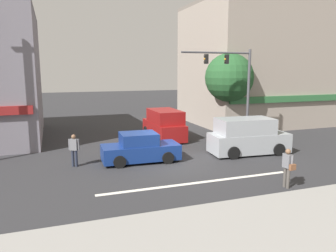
% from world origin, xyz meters
% --- Properties ---
extents(ground_plane, '(120.00, 120.00, 0.00)m').
position_xyz_m(ground_plane, '(0.00, 0.00, 0.00)').
color(ground_plane, '#2B2B2D').
extents(lane_marking_stripe, '(9.00, 0.24, 0.01)m').
position_xyz_m(lane_marking_stripe, '(0.00, -3.50, 0.00)').
color(lane_marking_stripe, silver).
rests_on(lane_marking_stripe, ground).
extents(sidewalk_curb, '(40.00, 5.00, 0.16)m').
position_xyz_m(sidewalk_curb, '(0.00, -8.50, 0.08)').
color(sidewalk_curb, gray).
rests_on(sidewalk_curb, ground).
extents(building_right_corner, '(11.01, 10.11, 10.76)m').
position_xyz_m(building_right_corner, '(11.80, 10.37, 5.38)').
color(building_right_corner, gray).
rests_on(building_right_corner, ground).
extents(street_tree, '(3.63, 3.63, 6.12)m').
position_xyz_m(street_tree, '(6.68, 5.70, 4.29)').
color(street_tree, '#4C3823').
rests_on(street_tree, ground).
extents(utility_pole_far_right, '(1.40, 0.22, 7.79)m').
position_xyz_m(utility_pole_far_right, '(7.73, 7.86, 4.05)').
color(utility_pole_far_right, brown).
rests_on(utility_pole_far_right, ground).
extents(traffic_light_mast, '(4.89, 0.29, 6.20)m').
position_xyz_m(traffic_light_mast, '(5.55, 2.91, 4.18)').
color(traffic_light_mast, '#47474C').
rests_on(traffic_light_mast, ground).
extents(van_parked_curbside, '(2.05, 4.61, 2.11)m').
position_xyz_m(van_parked_curbside, '(1.55, 5.72, 1.01)').
color(van_parked_curbside, maroon).
rests_on(van_parked_curbside, ground).
extents(sedan_crossing_leftbound, '(4.16, 2.00, 1.58)m').
position_xyz_m(sedan_crossing_leftbound, '(-1.57, 0.61, 0.71)').
color(sedan_crossing_leftbound, navy).
rests_on(sedan_crossing_leftbound, ground).
extents(van_crossing_center, '(4.73, 2.31, 2.11)m').
position_xyz_m(van_crossing_center, '(4.79, 0.14, 1.01)').
color(van_crossing_center, '#999EA3').
rests_on(van_crossing_center, ground).
extents(pedestrian_foreground_with_bag, '(0.29, 0.68, 1.67)m').
position_xyz_m(pedestrian_foreground_with_bag, '(3.17, -5.31, 0.95)').
color(pedestrian_foreground_with_bag, '#4C4742').
rests_on(pedestrian_foreground_with_bag, ground).
extents(pedestrian_mid_crossing, '(0.52, 0.36, 1.67)m').
position_xyz_m(pedestrian_mid_crossing, '(-4.96, 0.84, 0.95)').
color(pedestrian_mid_crossing, '#232838').
rests_on(pedestrian_mid_crossing, ground).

